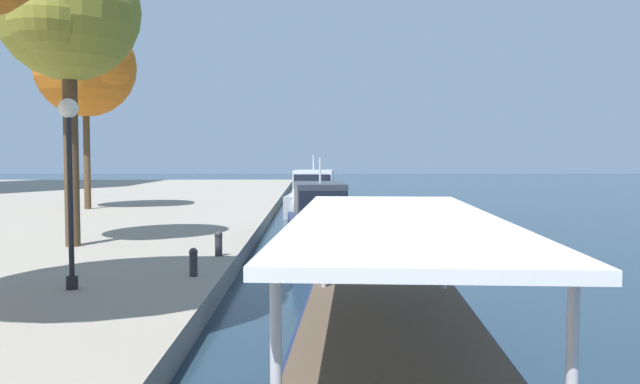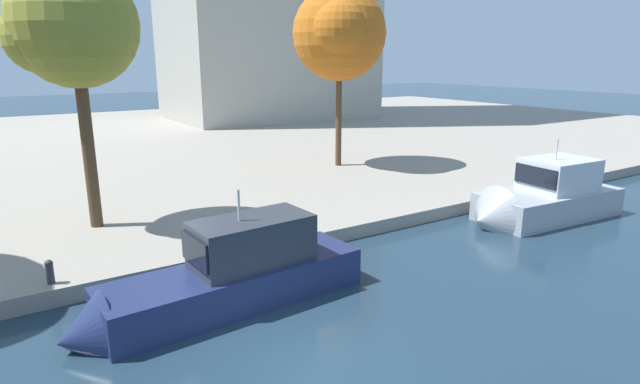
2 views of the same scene
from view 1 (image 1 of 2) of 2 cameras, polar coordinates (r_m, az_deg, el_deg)
The scene contains 8 objects.
ground_plane at distance 25.06m, azimuth 9.52°, elevation -5.17°, with size 220.00×220.00×0.00m, color #1E3342.
motor_yacht_1 at distance 23.96m, azimuth 0.12°, elevation -3.82°, with size 9.16×2.77×4.30m.
motor_yacht_2 at distance 39.71m, azimuth -0.66°, elevation -0.88°, with size 8.19×3.50×4.66m.
mooring_bollard_0 at distance 19.87m, azimuth -8.96°, elevation -4.43°, with size 0.25×0.25×0.78m.
mooring_bollard_1 at distance 16.65m, azimuth -11.13°, elevation -6.02°, with size 0.22×0.22×0.72m.
lamp_post at distance 15.60m, azimuth -21.27°, elevation 2.28°, with size 0.44×0.44×4.33m.
tree_0 at distance 23.55m, azimuth -21.51°, elevation 14.55°, with size 4.85×4.71×10.26m.
tree_3 at distance 39.47m, azimuth -19.67°, elevation 10.37°, with size 5.69×5.85×10.99m.
Camera 1 is at (-24.39, 4.49, 3.61)m, focal length 36.19 mm.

